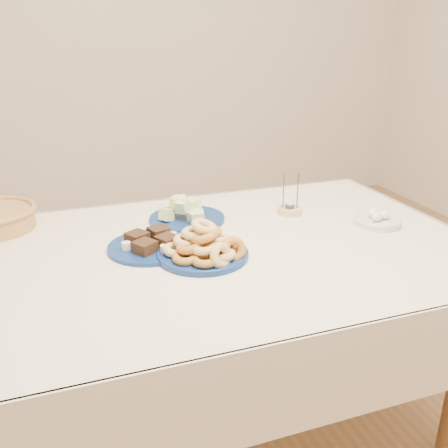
# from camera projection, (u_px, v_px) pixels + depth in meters

# --- Properties ---
(ground) EXTENTS (5.00, 5.00, 0.00)m
(ground) POSITION_uv_depth(u_px,v_px,m) (220.00, 427.00, 1.90)
(ground) COLOR #976D47
(ground) RESTS_ON ground
(dining_table) EXTENTS (1.71, 1.11, 0.75)m
(dining_table) POSITION_uv_depth(u_px,v_px,m) (219.00, 276.00, 1.67)
(dining_table) COLOR brown
(dining_table) RESTS_ON ground
(donut_platter) EXTENTS (0.38, 0.38, 0.13)m
(donut_platter) POSITION_uv_depth(u_px,v_px,m) (204.00, 247.00, 1.55)
(donut_platter) COLOR navy
(donut_platter) RESTS_ON dining_table
(melon_plate) EXTENTS (0.33, 0.33, 0.10)m
(melon_plate) POSITION_uv_depth(u_px,v_px,m) (186.00, 213.00, 1.84)
(melon_plate) COLOR navy
(melon_plate) RESTS_ON dining_table
(brownie_plate) EXTENTS (0.36, 0.36, 0.05)m
(brownie_plate) POSITION_uv_depth(u_px,v_px,m) (151.00, 244.00, 1.61)
(brownie_plate) COLOR navy
(brownie_plate) RESTS_ON dining_table
(candle_holder) EXTENTS (0.12, 0.12, 0.16)m
(candle_holder) POSITION_uv_depth(u_px,v_px,m) (290.00, 210.00, 1.93)
(candle_holder) COLOR tan
(candle_holder) RESTS_ON dining_table
(egg_bowl) EXTENTS (0.22, 0.22, 0.06)m
(egg_bowl) POSITION_uv_depth(u_px,v_px,m) (377.00, 220.00, 1.81)
(egg_bowl) COLOR beige
(egg_bowl) RESTS_ON dining_table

